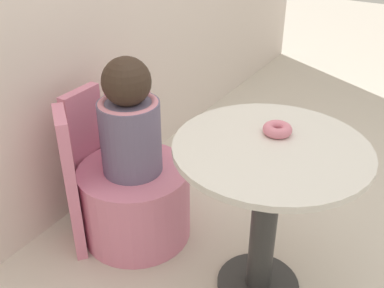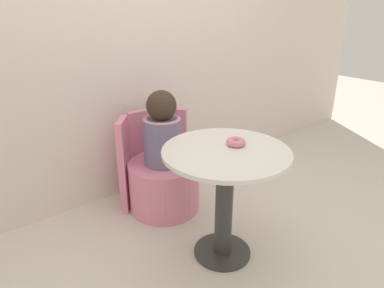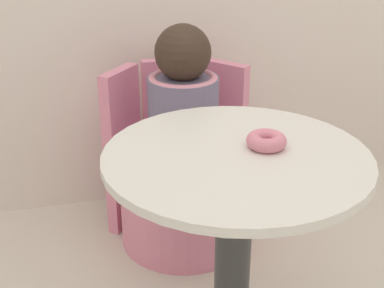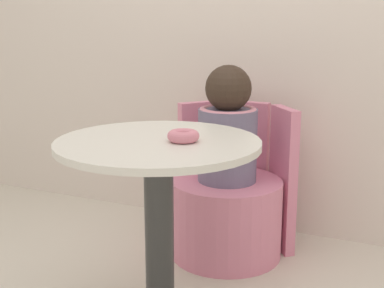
{
  "view_description": "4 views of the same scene",
  "coord_description": "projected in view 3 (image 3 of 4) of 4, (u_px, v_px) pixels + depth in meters",
  "views": [
    {
      "loc": [
        -1.43,
        -0.47,
        1.54
      ],
      "look_at": [
        -0.03,
        0.38,
        0.6
      ],
      "focal_mm": 42.0,
      "sensor_mm": 36.0,
      "label": 1
    },
    {
      "loc": [
        -1.3,
        -1.25,
        1.48
      ],
      "look_at": [
        -0.09,
        0.29,
        0.67
      ],
      "focal_mm": 32.0,
      "sensor_mm": 36.0,
      "label": 2
    },
    {
      "loc": [
        -0.5,
        -1.22,
        1.34
      ],
      "look_at": [
        -0.1,
        0.37,
        0.59
      ],
      "focal_mm": 50.0,
      "sensor_mm": 36.0,
      "label": 3
    },
    {
      "loc": [
        0.8,
        -1.61,
        1.14
      ],
      "look_at": [
        -0.07,
        0.32,
        0.64
      ],
      "focal_mm": 50.0,
      "sensor_mm": 36.0,
      "label": 4
    }
  ],
  "objects": [
    {
      "name": "round_table",
      "position": [
        234.0,
        215.0,
        1.52
      ],
      "size": [
        0.73,
        0.73,
        0.72
      ],
      "color": "#333333",
      "rests_on": "ground_plane"
    },
    {
      "name": "tub_chair",
      "position": [
        184.0,
        199.0,
        2.25
      ],
      "size": [
        0.53,
        0.53,
        0.38
      ],
      "color": "pink",
      "rests_on": "ground_plane"
    },
    {
      "name": "booth_backrest",
      "position": [
        172.0,
        142.0,
        2.38
      ],
      "size": [
        0.63,
        0.23,
        0.72
      ],
      "color": "pink",
      "rests_on": "ground_plane"
    },
    {
      "name": "child_figure",
      "position": [
        183.0,
        100.0,
        2.07
      ],
      "size": [
        0.28,
        0.28,
        0.55
      ],
      "color": "slate",
      "rests_on": "tub_chair"
    },
    {
      "name": "donut",
      "position": [
        266.0,
        141.0,
        1.47
      ],
      "size": [
        0.11,
        0.11,
        0.04
      ],
      "color": "pink",
      "rests_on": "round_table"
    }
  ]
}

